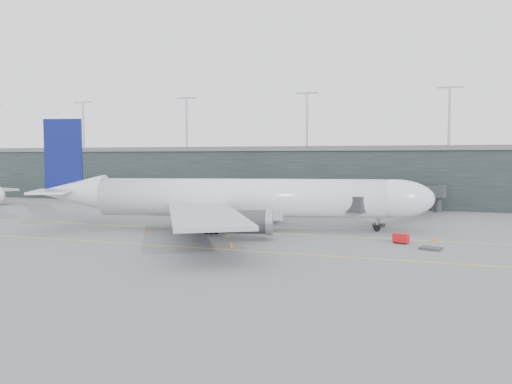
% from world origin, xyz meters
% --- Properties ---
extents(ground, '(320.00, 320.00, 0.00)m').
position_xyz_m(ground, '(0.00, 0.00, 0.00)').
color(ground, '#5A5A5F').
rests_on(ground, ground).
extents(taxiline_a, '(160.00, 0.25, 0.02)m').
position_xyz_m(taxiline_a, '(0.00, -4.00, 0.01)').
color(taxiline_a, yellow).
rests_on(taxiline_a, ground).
extents(taxiline_b, '(160.00, 0.25, 0.02)m').
position_xyz_m(taxiline_b, '(0.00, -20.00, 0.01)').
color(taxiline_b, yellow).
rests_on(taxiline_b, ground).
extents(taxiline_lead_main, '(0.25, 60.00, 0.02)m').
position_xyz_m(taxiline_lead_main, '(5.00, 20.00, 0.01)').
color(taxiline_lead_main, yellow).
rests_on(taxiline_lead_main, ground).
extents(terminal, '(240.00, 36.00, 29.00)m').
position_xyz_m(terminal, '(-0.00, 58.00, 7.62)').
color(terminal, black).
rests_on(terminal, ground).
extents(main_aircraft, '(67.41, 62.26, 19.07)m').
position_xyz_m(main_aircraft, '(4.14, -2.21, 5.35)').
color(main_aircraft, silver).
rests_on(main_aircraft, ground).
extents(jet_bridge, '(16.61, 43.94, 6.17)m').
position_xyz_m(jet_bridge, '(29.39, 21.94, 4.62)').
color(jet_bridge, '#2C2C31').
rests_on(jet_bridge, ground).
extents(gse_cart, '(2.41, 1.97, 1.42)m').
position_xyz_m(gse_cart, '(31.18, -7.64, 0.79)').
color(gse_cart, red).
rests_on(gse_cart, ground).
extents(baggage_dolly, '(3.23, 2.84, 0.28)m').
position_xyz_m(baggage_dolly, '(35.18, -11.26, 0.17)').
color(baggage_dolly, '#313236').
rests_on(baggage_dolly, ground).
extents(uld_a, '(2.18, 1.75, 1.98)m').
position_xyz_m(uld_a, '(-5.54, 9.46, 1.04)').
color(uld_a, '#3C3B41').
rests_on(uld_a, ground).
extents(uld_b, '(2.61, 2.40, 1.92)m').
position_xyz_m(uld_b, '(-1.46, 12.16, 1.01)').
color(uld_b, '#3C3B41').
rests_on(uld_b, ground).
extents(uld_c, '(2.62, 2.38, 1.95)m').
position_xyz_m(uld_c, '(-0.08, 11.36, 1.03)').
color(uld_c, '#3C3B41').
rests_on(uld_c, ground).
extents(cone_nose, '(0.46, 0.46, 0.73)m').
position_xyz_m(cone_nose, '(35.87, -4.53, 0.36)').
color(cone_nose, '#F45B0D').
rests_on(cone_nose, ground).
extents(cone_wing_stbd, '(0.48, 0.48, 0.76)m').
position_xyz_m(cone_wing_stbd, '(9.05, -18.19, 0.38)').
color(cone_wing_stbd, '#F7610D').
rests_on(cone_wing_stbd, ground).
extents(cone_wing_port, '(0.41, 0.41, 0.65)m').
position_xyz_m(cone_wing_port, '(7.65, 10.69, 0.33)').
color(cone_wing_port, orange).
rests_on(cone_wing_port, ground).
extents(cone_tail, '(0.48, 0.48, 0.77)m').
position_xyz_m(cone_tail, '(-8.72, -9.65, 0.38)').
color(cone_tail, orange).
rests_on(cone_tail, ground).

